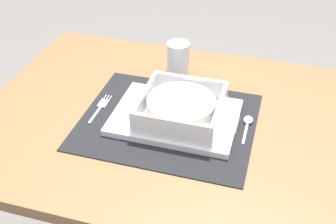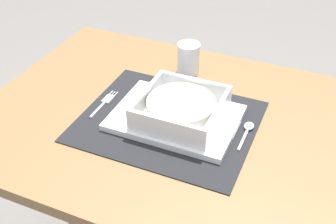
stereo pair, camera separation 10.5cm
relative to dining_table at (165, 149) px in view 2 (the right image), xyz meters
name	(u,v)px [view 2 (the right image)]	position (x,y,z in m)	size (l,w,h in m)	color
dining_table	(165,149)	(0.00, 0.00, 0.00)	(0.94, 0.73, 0.75)	brown
placemat	(168,121)	(0.02, -0.02, 0.11)	(0.43, 0.36, 0.00)	black
serving_plate	(175,118)	(0.03, -0.01, 0.12)	(0.31, 0.22, 0.02)	white
porridge_bowl	(181,109)	(0.05, -0.01, 0.16)	(0.20, 0.20, 0.06)	white
fork	(105,102)	(-0.17, -0.01, 0.12)	(0.02, 0.13, 0.00)	silver
spoon	(248,129)	(0.21, 0.02, 0.12)	(0.02, 0.11, 0.01)	silver
butter_knife	(230,138)	(0.18, -0.03, 0.12)	(0.01, 0.13, 0.01)	black
drinking_glass	(188,60)	(-0.02, 0.22, 0.16)	(0.06, 0.06, 0.09)	white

